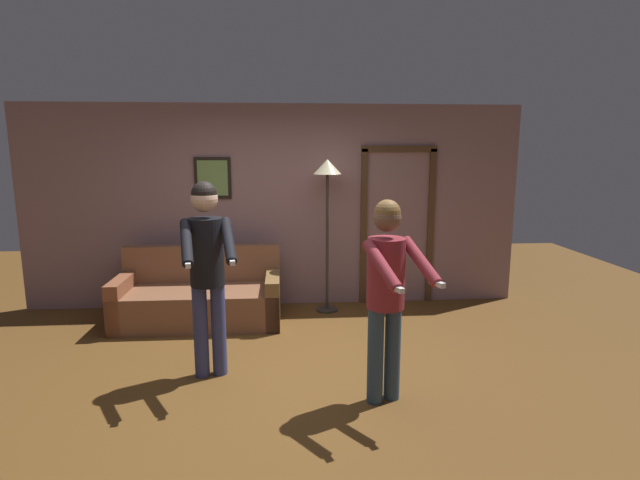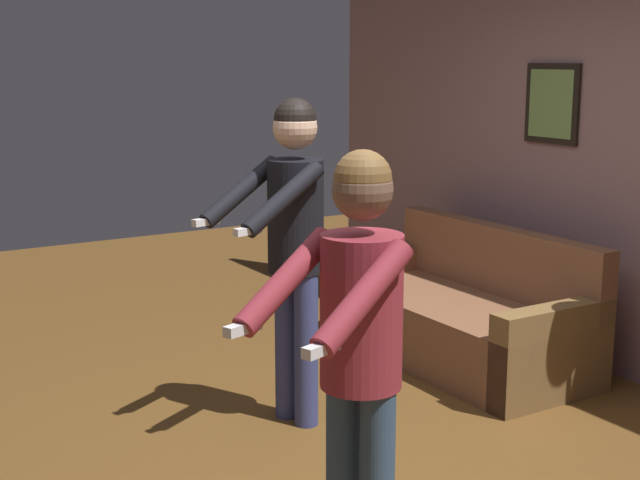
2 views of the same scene
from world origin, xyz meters
The scene contains 4 objects.
ground_plane centered at (0.00, 0.00, 0.00)m, with size 12.00×12.00×0.00m, color brown.
couch centered at (-0.90, 1.47, 0.28)m, with size 1.91×0.86×0.87m.
person_standing_left centered at (-0.58, 0.01, 1.08)m, with size 0.52×0.71×1.77m.
person_standing_right centered at (0.90, -0.57, 1.00)m, with size 0.56×0.69×1.66m.
Camera 2 is at (3.44, -2.30, 1.97)m, focal length 50.00 mm.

